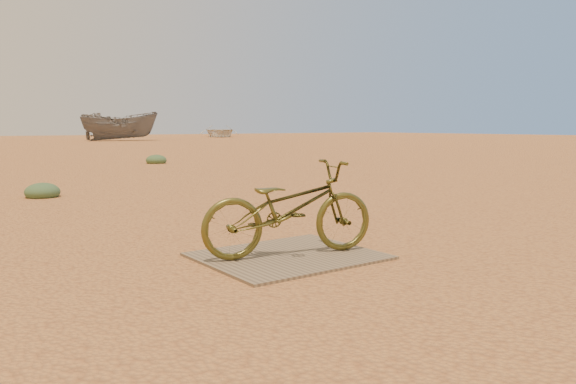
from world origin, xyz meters
TOP-DOWN VIEW (x-y plane):
  - ground at (0.00, 0.00)m, footprint 120.00×120.00m
  - plywood_board at (0.45, 0.01)m, footprint 1.39×1.16m
  - bicycle at (0.46, -0.00)m, footprint 1.55×0.85m
  - boat_mid_right at (11.41, 35.55)m, footprint 5.59×2.93m
  - boat_far_right at (23.19, 42.56)m, footprint 5.84×6.51m
  - kale_a at (-0.29, 5.33)m, footprint 0.51×0.51m
  - kale_b at (4.08, 11.50)m, footprint 0.58×0.58m

SIDE VIEW (x-z plane):
  - ground at x=0.00m, z-range 0.00..0.00m
  - kale_a at x=-0.29m, z-range -0.14..0.14m
  - kale_b at x=4.08m, z-range -0.16..0.16m
  - plywood_board at x=0.45m, z-range 0.00..0.02m
  - bicycle at x=0.46m, z-range 0.02..0.79m
  - boat_far_right at x=23.19m, z-range 0.00..1.11m
  - boat_mid_right at x=11.41m, z-range 0.00..2.06m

